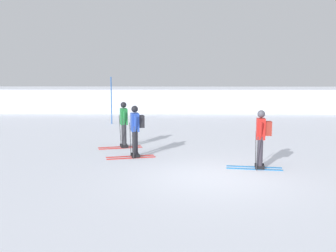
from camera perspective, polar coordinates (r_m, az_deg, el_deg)
ground_plane at (r=10.43m, az=7.03°, el=-7.53°), size 120.00×120.00×0.00m
far_snow_ridge at (r=29.73m, az=3.23°, el=4.06°), size 80.00×6.67×1.65m
skier_red at (r=11.38m, az=13.66°, el=-1.49°), size 1.64×1.00×1.71m
skier_green at (r=14.35m, az=-6.61°, el=0.40°), size 1.64×0.97×1.71m
skier_blue at (r=12.64m, az=-4.83°, el=-0.39°), size 1.64×0.97×1.71m
trail_marker_pole at (r=21.21m, az=-8.39°, el=3.75°), size 0.05×0.05×2.58m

